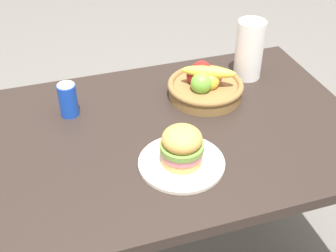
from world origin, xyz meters
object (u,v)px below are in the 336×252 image
Objects in this scene: plate at (181,163)px; paper_towel_roll at (249,50)px; soda_can at (68,100)px; fruit_basket at (205,85)px; sandwich at (182,146)px.

plate is 0.62m from paper_towel_roll.
soda_can is 0.51m from fruit_basket.
sandwich is at bearing 91.79° from plate.
sandwich is (-0.00, 0.00, 0.07)m from plate.
soda_can is 0.43× the size of fruit_basket.
sandwich is 0.47× the size of fruit_basket.
paper_towel_roll reaches higher than soda_can.
soda_can is at bearing 127.64° from sandwich.
soda_can is (-0.30, 0.38, 0.06)m from plate.
sandwich is 0.62m from paper_towel_roll.
fruit_basket reaches higher than soda_can.
sandwich reaches higher than fruit_basket.
fruit_basket is at bearing -158.43° from paper_towel_roll.
soda_can is 0.73m from paper_towel_roll.
sandwich is at bearing -121.76° from fruit_basket.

